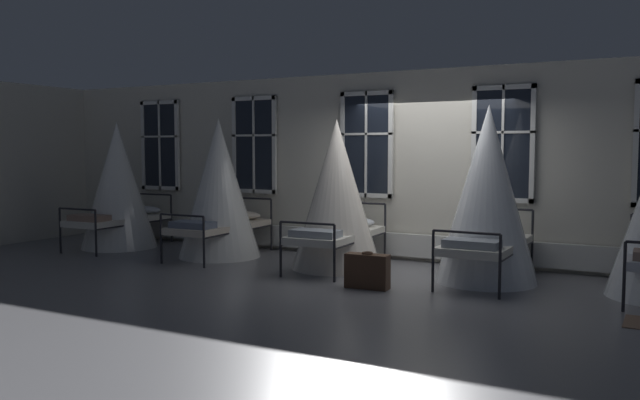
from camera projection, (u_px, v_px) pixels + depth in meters
name	position (u px, v px, depth m)	size (l,w,h in m)	color
ground	(407.00, 273.00, 9.20)	(28.43, 28.43, 0.00)	slate
back_wall_with_windows	(433.00, 166.00, 10.08)	(15.21, 0.10, 3.01)	beige
window_bank	(430.00, 202.00, 10.01)	(11.81, 0.10, 2.63)	black
cot_first	(118.00, 187.00, 11.58)	(1.34, 1.97, 2.25)	black
cot_second	(219.00, 190.00, 10.56)	(1.34, 1.95, 2.27)	black
cot_third	(337.00, 196.00, 9.53)	(1.34, 1.97, 2.21)	black
cot_fourth	(487.00, 196.00, 8.54)	(1.34, 1.96, 2.35)	black
suitcase_dark	(367.00, 271.00, 8.18)	(0.57, 0.24, 0.47)	#472D1E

